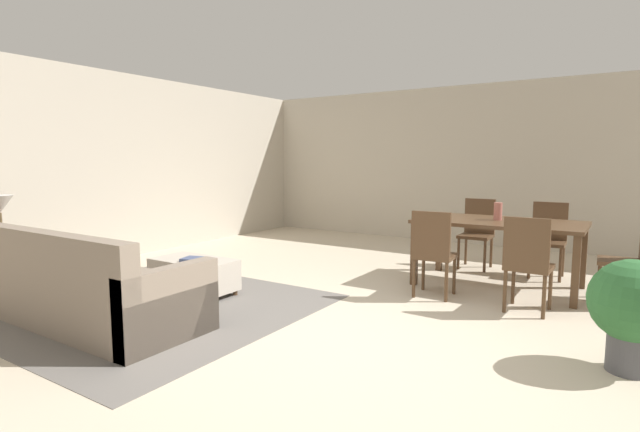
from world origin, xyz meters
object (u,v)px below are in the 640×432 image
(couch, at_px, (86,291))
(dining_chair_head_east, at_px, (631,254))
(side_table, at_px, (4,257))
(ottoman_table, at_px, (194,274))
(dining_table, at_px, (499,228))
(dining_chair_far_right, at_px, (548,235))
(dining_chair_far_left, at_px, (477,229))
(table_lamp, at_px, (0,206))
(dining_chair_near_left, at_px, (433,249))
(potted_plant, at_px, (633,306))
(book_on_ottoman, at_px, (195,259))
(vase_centerpiece, at_px, (498,211))
(dining_chair_near_right, at_px, (528,259))

(couch, height_order, dining_chair_head_east, dining_chair_head_east)
(side_table, bearing_deg, ottoman_table, 37.72)
(couch, xyz_separation_m, dining_table, (2.78, 3.25, 0.39))
(side_table, bearing_deg, dining_chair_far_right, 41.87)
(couch, xyz_separation_m, dining_chair_far_left, (2.31, 4.15, 0.23))
(table_lamp, xyz_separation_m, dining_table, (4.19, 3.28, -0.29))
(couch, bearing_deg, dining_table, 49.48)
(dining_chair_near_left, xyz_separation_m, dining_chair_far_left, (-0.00, 1.74, 0.00))
(side_table, relative_size, dining_chair_far_right, 0.60)
(couch, distance_m, dining_chair_far_left, 4.76)
(couch, height_order, potted_plant, couch)
(side_table, bearing_deg, dining_chair_near_left, 33.24)
(couch, relative_size, ottoman_table, 2.47)
(ottoman_table, bearing_deg, side_table, -142.28)
(couch, distance_m, dining_chair_near_left, 3.35)
(side_table, bearing_deg, dining_chair_far_left, 48.29)
(ottoman_table, distance_m, dining_table, 3.42)
(dining_chair_near_left, bearing_deg, book_on_ottoman, -148.15)
(dining_chair_far_right, xyz_separation_m, vase_centerpiece, (-0.44, -0.79, 0.34))
(side_table, xyz_separation_m, dining_chair_near_left, (3.73, 2.44, 0.08))
(vase_centerpiece, bearing_deg, side_table, -141.36)
(table_lamp, xyz_separation_m, potted_plant, (5.47, 1.45, -0.51))
(couch, xyz_separation_m, dining_chair_far_right, (3.19, 4.09, 0.23))
(dining_chair_far_right, relative_size, vase_centerpiece, 4.60)
(ottoman_table, bearing_deg, dining_table, 38.25)
(dining_chair_far_right, bearing_deg, table_lamp, -138.13)
(dining_chair_far_left, bearing_deg, dining_chair_far_right, -3.67)
(dining_chair_far_right, bearing_deg, vase_centerpiece, -118.79)
(ottoman_table, relative_size, side_table, 1.62)
(dining_chair_far_right, relative_size, potted_plant, 1.18)
(table_lamp, relative_size, vase_centerpiece, 2.63)
(book_on_ottoman, bearing_deg, side_table, -145.01)
(side_table, xyz_separation_m, vase_centerpiece, (4.17, 3.33, 0.42))
(ottoman_table, relative_size, dining_chair_near_left, 0.98)
(side_table, relative_size, dining_chair_near_right, 0.60)
(dining_chair_far_left, distance_m, book_on_ottoman, 3.71)
(dining_table, relative_size, vase_centerpiece, 8.88)
(ottoman_table, bearing_deg, table_lamp, -142.28)
(table_lamp, relative_size, dining_chair_far_left, 0.57)
(table_lamp, height_order, vase_centerpiece, table_lamp)
(dining_chair_far_left, xyz_separation_m, potted_plant, (1.75, -2.73, -0.06))
(couch, height_order, ottoman_table, couch)
(dining_table, distance_m, book_on_ottoman, 3.37)
(ottoman_table, distance_m, vase_centerpiece, 3.46)
(dining_table, height_order, dining_chair_head_east, dining_chair_head_east)
(dining_chair_far_left, relative_size, dining_chair_head_east, 1.00)
(ottoman_table, xyz_separation_m, table_lamp, (-1.53, -1.18, 0.75))
(dining_table, xyz_separation_m, book_on_ottoman, (-2.58, -2.15, -0.28))
(dining_chair_near_left, distance_m, dining_chair_far_left, 1.74)
(vase_centerpiece, distance_m, potted_plant, 2.33)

